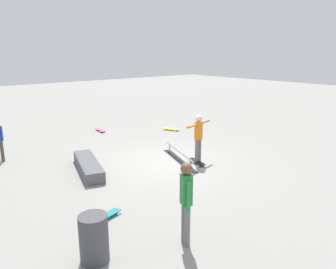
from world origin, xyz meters
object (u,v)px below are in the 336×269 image
loose_skateboard_pink (100,130)px  trash_bin (94,238)px  skateboard_main (197,162)px  bystander_green_shirt (186,199)px  skater_main (198,136)px  grind_rail (179,156)px  skate_ledge (88,166)px  loose_skateboard_yellow (171,129)px  loose_skateboard_teal (106,216)px

loose_skateboard_pink → trash_bin: size_ratio=0.93×
skateboard_main → loose_skateboard_pink: (6.06, 0.29, 0.00)m
bystander_green_shirt → skateboard_main: bearing=158.3°
bystander_green_shirt → trash_bin: (0.65, 1.60, -0.50)m
skater_main → skateboard_main: skater_main is taller
grind_rail → bystander_green_shirt: bystander_green_shirt is taller
skateboard_main → bystander_green_shirt: bearing=144.8°
skate_ledge → skater_main: (-1.64, -3.15, 0.77)m
grind_rail → loose_skateboard_yellow: 4.33m
loose_skateboard_yellow → trash_bin: 9.86m
skater_main → loose_skateboard_yellow: bearing=47.9°
skate_ledge → skater_main: bearing=-117.5°
loose_skateboard_pink → trash_bin: trash_bin is taller
grind_rail → trash_bin: 5.69m
loose_skateboard_yellow → bystander_green_shirt: bearing=-65.5°
loose_skateboard_yellow → trash_bin: size_ratio=0.92×
skate_ledge → bystander_green_shirt: 4.84m
loose_skateboard_teal → loose_skateboard_yellow: size_ratio=1.03×
skater_main → trash_bin: 5.67m
trash_bin → bystander_green_shirt: bearing=-112.1°
grind_rail → skater_main: (-0.59, -0.30, 0.81)m
loose_skateboard_teal → trash_bin: bearing=38.0°
skateboard_main → loose_skateboard_teal: bearing=119.8°
grind_rail → loose_skateboard_pink: grind_rail is taller
skater_main → loose_skateboard_yellow: skater_main is taller
grind_rail → loose_skateboard_pink: 5.44m
skate_ledge → loose_skateboard_teal: (-2.95, 1.05, -0.10)m
skateboard_main → loose_skateboard_pink: same height
skateboard_main → trash_bin: trash_bin is taller
skater_main → loose_skateboard_pink: 6.11m
skater_main → trash_bin: (-2.49, 5.07, -0.51)m
skate_ledge → skater_main: skater_main is taller
grind_rail → skate_ledge: size_ratio=1.03×
skateboard_main → loose_skateboard_teal: (-1.29, 4.12, 0.00)m
grind_rail → trash_bin: trash_bin is taller
loose_skateboard_teal → loose_skateboard_yellow: same height
skate_ledge → loose_skateboard_teal: size_ratio=2.91×
loose_skateboard_yellow → skate_ledge: bearing=-92.7°
loose_skateboard_yellow → skateboard_main: bearing=-56.8°
skater_main → bystander_green_shirt: bystander_green_shirt is taller
trash_bin → loose_skateboard_pink: bearing=-28.9°
skater_main → bystander_green_shirt: 4.68m
skateboard_main → skate_ledge: bearing=74.0°
bystander_green_shirt → trash_bin: size_ratio=1.89×
skateboard_main → loose_skateboard_pink: bearing=15.1°
skater_main → skateboard_main: size_ratio=1.98×
skateboard_main → trash_bin: (-2.47, 5.00, 0.36)m
loose_skateboard_teal → trash_bin: size_ratio=0.94×
skate_ledge → loose_skateboard_pink: (4.40, -2.78, -0.10)m
skate_ledge → skater_main: 3.63m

